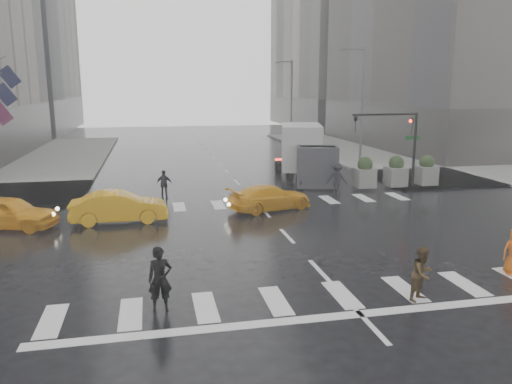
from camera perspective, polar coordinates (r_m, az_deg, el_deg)
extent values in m
plane|color=black|center=(20.42, 3.57, -5.04)|extent=(120.00, 120.00, 0.00)
cube|color=slate|center=(44.35, 22.17, 3.41)|extent=(35.00, 35.00, 0.15)
cube|color=#2A2725|center=(57.34, 24.97, 7.05)|extent=(26.05, 26.05, 4.40)
cube|color=gray|center=(83.17, 13.31, 19.93)|extent=(26.00, 26.00, 36.00)
cube|color=#2A2725|center=(82.38, 12.78, 9.00)|extent=(26.05, 26.05, 4.40)
cylinder|color=black|center=(31.08, 17.64, 4.52)|extent=(0.16, 0.16, 4.50)
cylinder|color=black|center=(29.96, 14.53, 8.57)|extent=(4.00, 0.12, 0.12)
imported|color=black|center=(30.82, 17.40, 7.19)|extent=(0.16, 0.20, 1.00)
imported|color=black|center=(29.24, 11.28, 7.67)|extent=(0.16, 0.20, 1.00)
sphere|color=#FF190C|center=(30.75, 17.27, 7.75)|extent=(0.20, 0.20, 0.20)
cube|color=#0C5819|center=(31.26, 17.45, 5.95)|extent=(0.90, 0.03, 0.22)
cylinder|color=#59595B|center=(40.28, 12.04, 9.59)|extent=(0.20, 0.20, 9.00)
cylinder|color=#59595B|center=(40.00, 11.09, 15.78)|extent=(1.80, 0.12, 0.12)
cube|color=#59595B|center=(39.65, 9.84, 15.72)|extent=(0.50, 0.22, 0.15)
cylinder|color=#59595B|center=(59.11, 4.07, 10.47)|extent=(0.20, 0.20, 9.00)
cylinder|color=#59595B|center=(58.92, 3.27, 14.66)|extent=(1.80, 0.12, 0.12)
cube|color=#59595B|center=(58.69, 2.39, 14.58)|extent=(0.50, 0.22, 0.15)
cube|color=slate|center=(30.13, 12.29, 1.60)|extent=(1.10, 1.10, 1.10)
sphere|color=#213216|center=(30.00, 12.36, 3.11)|extent=(0.90, 0.90, 0.90)
cube|color=slate|center=(31.00, 15.67, 1.72)|extent=(1.10, 1.10, 1.10)
sphere|color=#213216|center=(30.87, 15.75, 3.18)|extent=(0.90, 0.90, 0.90)
cube|color=slate|center=(31.97, 18.85, 1.82)|extent=(1.10, 1.10, 1.10)
sphere|color=#213216|center=(31.85, 18.94, 3.23)|extent=(0.90, 0.90, 0.90)
cube|color=red|center=(37.09, -27.12, 7.99)|extent=(1.54, 0.02, 1.66)
cube|color=#0F1138|center=(38.50, -26.72, 9.92)|extent=(1.54, 0.02, 1.66)
cube|color=#0F1138|center=(39.96, -26.35, 11.71)|extent=(1.54, 0.02, 1.66)
imported|color=black|center=(13.82, -10.92, -9.75)|extent=(0.68, 0.47, 1.78)
imported|color=black|center=(13.46, -11.10, -5.40)|extent=(1.03, 1.05, 0.88)
imported|color=#453118|center=(15.00, 18.50, -8.87)|extent=(0.94, 0.86, 1.57)
imported|color=black|center=(27.51, -10.44, 0.88)|extent=(1.00, 0.72, 1.55)
imported|color=black|center=(28.36, 9.23, 1.51)|extent=(1.33, 1.16, 1.81)
imported|color=#F9A80D|center=(23.76, -26.43, -2.12)|extent=(4.40, 2.83, 1.39)
imported|color=#F9A80D|center=(23.11, -15.38, -1.65)|extent=(4.29, 1.61, 1.40)
imported|color=#F9A80D|center=(24.57, 1.62, -0.63)|extent=(4.09, 2.77, 1.23)
cube|color=#BABABD|center=(33.09, 5.16, 5.24)|extent=(2.50, 4.79, 2.81)
cube|color=#2E2E33|center=(30.06, 6.99, 2.93)|extent=(2.40, 1.88, 2.40)
cube|color=black|center=(29.96, 7.03, 4.31)|extent=(2.08, 0.94, 0.94)
cylinder|color=black|center=(29.67, 5.08, 1.22)|extent=(0.29, 0.94, 0.94)
cylinder|color=black|center=(30.38, 9.04, 1.37)|extent=(0.29, 0.94, 0.94)
cylinder|color=black|center=(31.83, 3.88, 1.97)|extent=(0.29, 0.94, 0.94)
cylinder|color=black|center=(32.49, 7.60, 2.09)|extent=(0.29, 0.94, 0.94)
cylinder|color=black|center=(34.61, 2.56, 2.79)|extent=(0.29, 0.94, 0.94)
cylinder|color=black|center=(35.22, 6.02, 2.89)|extent=(0.29, 0.94, 0.94)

